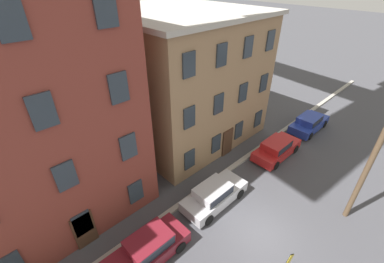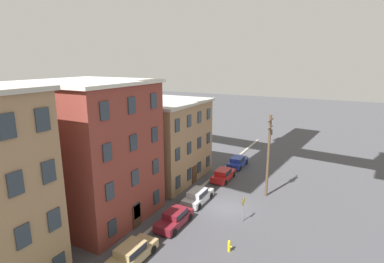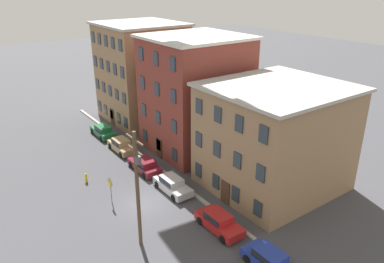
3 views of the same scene
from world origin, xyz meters
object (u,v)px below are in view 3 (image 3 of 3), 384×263
(car_green, at_px, (103,131))
(car_maroon, at_px, (145,165))
(car_red, at_px, (219,221))
(utility_pole, at_px, (137,184))
(car_tan, at_px, (122,145))
(car_silver, at_px, (172,184))
(fire_hydrant, at_px, (86,178))
(car_blue, at_px, (271,260))
(caution_sign, at_px, (110,186))

(car_green, relative_size, car_maroon, 1.00)
(car_green, height_order, car_red, same)
(car_red, xyz_separation_m, utility_pole, (-2.02, -5.99, 4.47))
(car_tan, xyz_separation_m, car_silver, (10.99, -0.06, 0.00))
(car_maroon, relative_size, utility_pole, 0.47)
(fire_hydrant, bearing_deg, car_blue, 17.34)
(car_tan, height_order, utility_pole, utility_pole)
(car_maroon, relative_size, car_red, 1.00)
(car_blue, distance_m, fire_hydrant, 20.00)
(car_green, bearing_deg, utility_pole, -16.02)
(car_silver, bearing_deg, car_blue, -0.29)
(car_blue, xyz_separation_m, caution_sign, (-14.17, -5.47, 0.96))
(car_red, xyz_separation_m, fire_hydrant, (-13.51, -5.92, -0.27))
(car_tan, distance_m, car_silver, 11.00)
(car_silver, bearing_deg, car_green, 179.72)
(car_silver, relative_size, utility_pole, 0.47)
(fire_hydrant, bearing_deg, caution_sign, 5.69)
(car_tan, bearing_deg, car_silver, -0.31)
(car_silver, relative_size, car_red, 1.00)
(car_silver, distance_m, car_blue, 12.64)
(car_silver, height_order, car_blue, same)
(car_red, relative_size, caution_sign, 1.72)
(car_green, bearing_deg, car_silver, -0.28)
(car_silver, distance_m, car_red, 7.06)
(caution_sign, height_order, fire_hydrant, caution_sign)
(car_green, height_order, car_blue, same)
(utility_pole, bearing_deg, car_tan, 159.00)
(fire_hydrant, bearing_deg, car_tan, 126.79)
(caution_sign, bearing_deg, car_tan, 149.42)
(car_green, height_order, utility_pole, utility_pole)
(car_tan, bearing_deg, car_red, -0.52)
(car_maroon, relative_size, fire_hydrant, 4.58)
(car_red, height_order, fire_hydrant, car_red)
(car_green, relative_size, utility_pole, 0.47)
(fire_hydrant, bearing_deg, car_maroon, 76.81)
(car_tan, height_order, fire_hydrant, car_tan)
(car_tan, height_order, car_silver, same)
(car_silver, distance_m, caution_sign, 5.82)
(car_tan, bearing_deg, caution_sign, -30.58)
(car_silver, xyz_separation_m, car_blue, (12.64, -0.06, 0.00))
(car_tan, distance_m, utility_pole, 17.75)
(car_blue, xyz_separation_m, fire_hydrant, (-19.09, -5.96, -0.27))
(car_maroon, bearing_deg, utility_pole, -30.42)
(car_tan, height_order, car_blue, same)
(car_red, bearing_deg, car_blue, 0.42)
(car_silver, xyz_separation_m, car_red, (7.06, -0.11, 0.00))
(car_maroon, relative_size, caution_sign, 1.72)
(car_blue, relative_size, utility_pole, 0.47)
(car_silver, relative_size, car_blue, 1.00)
(car_maroon, bearing_deg, car_green, 178.79)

